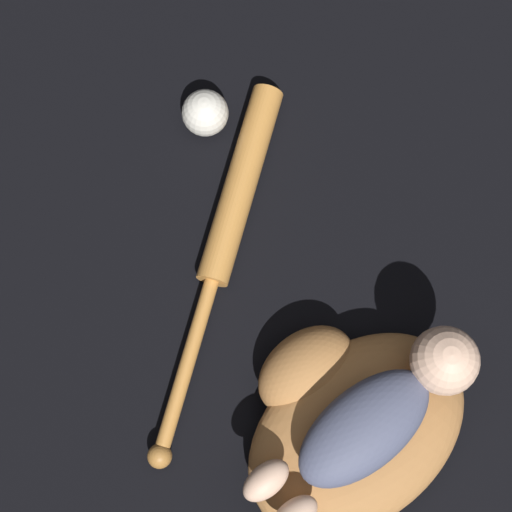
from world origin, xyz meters
TOP-DOWN VIEW (x-y plane):
  - ground_plane at (0.00, 0.00)m, footprint 6.00×6.00m
  - baseball_glove at (-0.03, 0.00)m, footprint 0.36×0.30m
  - baby_figure at (-0.00, -0.01)m, footprint 0.37×0.12m
  - baseball_bat at (0.01, 0.36)m, footprint 0.49×0.41m
  - baseball at (0.08, 0.52)m, footprint 0.07×0.07m

SIDE VIEW (x-z plane):
  - ground_plane at x=0.00m, z-range 0.00..0.00m
  - baseball_bat at x=0.01m, z-range 0.00..0.05m
  - baseball at x=0.08m, z-range 0.00..0.07m
  - baseball_glove at x=-0.03m, z-range 0.00..0.10m
  - baby_figure at x=0.00m, z-range 0.09..0.18m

